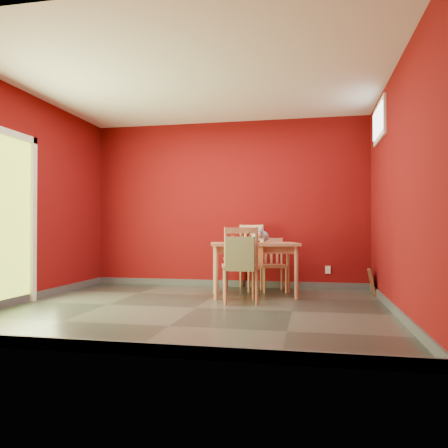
% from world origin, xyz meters
% --- Properties ---
extents(ground, '(4.50, 4.50, 0.00)m').
position_xyz_m(ground, '(0.00, 0.00, 0.00)').
color(ground, '#2D342D').
rests_on(ground, ground).
extents(room_shell, '(4.50, 4.50, 4.50)m').
position_xyz_m(room_shell, '(0.00, 0.00, 0.05)').
color(room_shell, '#630A0B').
rests_on(room_shell, ground).
extents(doorway, '(0.06, 1.01, 2.13)m').
position_xyz_m(doorway, '(-2.23, -0.40, 1.12)').
color(doorway, '#B7D838').
rests_on(doorway, ground).
extents(window, '(0.05, 0.90, 0.50)m').
position_xyz_m(window, '(2.23, 1.00, 2.35)').
color(window, white).
rests_on(window, room_shell).
extents(outlet_plate, '(0.08, 0.02, 0.12)m').
position_xyz_m(outlet_plate, '(1.60, 1.99, 0.30)').
color(outlet_plate, silver).
rests_on(outlet_plate, room_shell).
extents(dining_table, '(1.33, 0.97, 0.75)m').
position_xyz_m(dining_table, '(0.56, 1.04, 0.65)').
color(dining_table, '#AB6C50').
rests_on(dining_table, ground).
extents(table_runner, '(0.48, 0.75, 0.35)m').
position_xyz_m(table_runner, '(0.56, 0.93, 0.69)').
color(table_runner, '#B7672F').
rests_on(table_runner, dining_table).
extents(chair_far_left, '(0.62, 0.62, 1.01)m').
position_xyz_m(chair_far_left, '(0.35, 1.71, 0.51)').
color(chair_far_left, '#AB6C50').
rests_on(chair_far_left, ground).
extents(chair_far_right, '(0.46, 0.46, 0.80)m').
position_xyz_m(chair_far_right, '(0.78, 1.58, 0.41)').
color(chair_far_right, '#AB6C50').
rests_on(chair_far_right, ground).
extents(chair_near, '(0.54, 0.54, 0.96)m').
position_xyz_m(chair_near, '(0.46, 0.44, 0.49)').
color(chair_near, '#AB6C50').
rests_on(chair_near, ground).
extents(tote_bag, '(0.35, 0.20, 0.48)m').
position_xyz_m(tote_bag, '(0.50, 0.22, 0.63)').
color(tote_bag, '#778656').
rests_on(tote_bag, chair_near).
extents(cat, '(0.27, 0.49, 0.24)m').
position_xyz_m(cat, '(0.64, 1.12, 0.87)').
color(cat, slate).
rests_on(cat, table_runner).
extents(picture_frame, '(0.16, 0.37, 0.36)m').
position_xyz_m(picture_frame, '(2.19, 1.51, 0.18)').
color(picture_frame, brown).
rests_on(picture_frame, ground).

